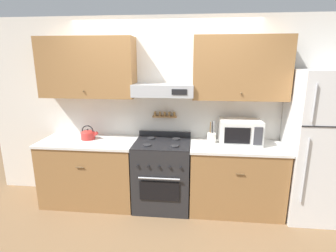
% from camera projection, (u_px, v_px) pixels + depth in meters
% --- Properties ---
extents(ground_plane, '(16.00, 16.00, 0.00)m').
position_uv_depth(ground_plane, '(159.00, 218.00, 3.38)').
color(ground_plane, brown).
extents(wall_back, '(5.20, 0.46, 2.55)m').
position_uv_depth(wall_back, '(163.00, 96.00, 3.60)').
color(wall_back, silver).
rests_on(wall_back, ground_plane).
extents(counter_left, '(1.30, 0.66, 0.91)m').
position_uv_depth(counter_left, '(91.00, 171.00, 3.69)').
color(counter_left, olive).
rests_on(counter_left, ground_plane).
extents(counter_right, '(1.21, 0.66, 0.91)m').
position_uv_depth(counter_right, '(235.00, 178.00, 3.49)').
color(counter_right, olive).
rests_on(counter_right, ground_plane).
extents(stove_range, '(0.74, 0.67, 0.99)m').
position_uv_depth(stove_range, '(162.00, 174.00, 3.58)').
color(stove_range, '#232326').
rests_on(stove_range, ground_plane).
extents(refrigerator, '(0.79, 0.70, 1.87)m').
position_uv_depth(refrigerator, '(321.00, 147.00, 3.24)').
color(refrigerator, white).
rests_on(refrigerator, ground_plane).
extents(tea_kettle, '(0.25, 0.19, 0.20)m').
position_uv_depth(tea_kettle, '(88.00, 134.00, 3.63)').
color(tea_kettle, red).
rests_on(tea_kettle, counter_left).
extents(microwave, '(0.52, 0.37, 0.32)m').
position_uv_depth(microwave, '(240.00, 132.00, 3.42)').
color(microwave, white).
rests_on(microwave, counter_right).
extents(utensil_crock, '(0.11, 0.11, 0.29)m').
position_uv_depth(utensil_crock, '(211.00, 137.00, 3.46)').
color(utensil_crock, silver).
rests_on(utensil_crock, counter_right).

